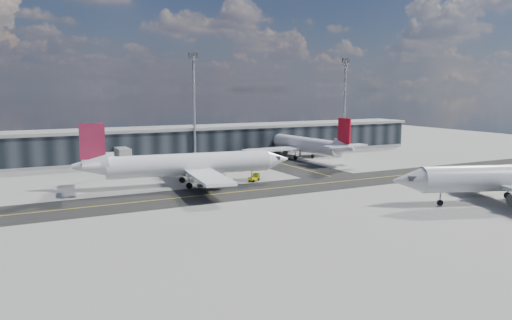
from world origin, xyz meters
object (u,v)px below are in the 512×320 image
object	(u,v)px
airliner_af	(187,164)
service_van	(268,162)
airliner_redtail	(304,145)
baggage_tug	(255,177)

from	to	relation	value
airliner_af	service_van	world-z (taller)	airliner_af
airliner_redtail	baggage_tug	distance (m)	37.08
airliner_af	baggage_tug	bearing A→B (deg)	89.38
airliner_redtail	baggage_tug	size ratio (longest dim) A/B	14.55
baggage_tug	service_van	distance (m)	23.76
baggage_tug	service_van	world-z (taller)	baggage_tug
airliner_af	airliner_redtail	size ratio (longest dim) A/B	1.07
baggage_tug	service_van	size ratio (longest dim) A/B	0.53
airliner_redtail	baggage_tug	bearing A→B (deg)	-142.81
airliner_af	service_van	xyz separation A→B (m)	(27.84, 17.66, -3.55)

